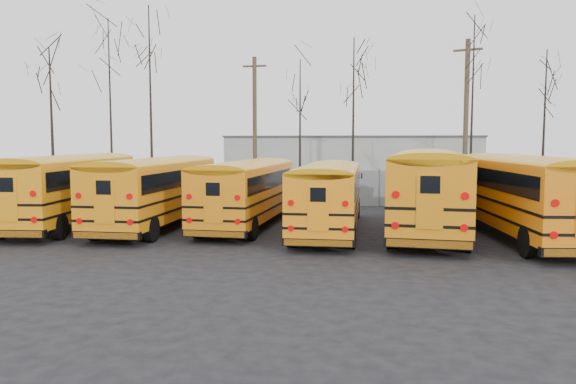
# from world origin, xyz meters

# --- Properties ---
(ground) EXTENTS (120.00, 120.00, 0.00)m
(ground) POSITION_xyz_m (0.00, 0.00, 0.00)
(ground) COLOR black
(ground) RESTS_ON ground
(fence) EXTENTS (40.00, 0.04, 2.00)m
(fence) POSITION_xyz_m (0.00, 12.00, 1.00)
(fence) COLOR gray
(fence) RESTS_ON ground
(distant_building) EXTENTS (22.00, 8.00, 4.00)m
(distant_building) POSITION_xyz_m (2.00, 32.00, 2.00)
(distant_building) COLOR #B8B8B3
(distant_building) RESTS_ON ground
(bus_a) EXTENTS (3.35, 11.26, 3.11)m
(bus_a) POSITION_xyz_m (-9.39, 2.84, 1.82)
(bus_a) COLOR black
(bus_a) RESTS_ON ground
(bus_b) EXTENTS (2.68, 10.79, 3.00)m
(bus_b) POSITION_xyz_m (-5.50, 2.89, 1.76)
(bus_b) COLOR black
(bus_b) RESTS_ON ground
(bus_c) EXTENTS (2.95, 10.36, 2.87)m
(bus_c) POSITION_xyz_m (-1.78, 3.61, 1.68)
(bus_c) COLOR black
(bus_c) RESTS_ON ground
(bus_d) EXTENTS (2.42, 10.12, 2.82)m
(bus_d) POSITION_xyz_m (1.74, 2.34, 1.65)
(bus_d) COLOR black
(bus_d) RESTS_ON ground
(bus_e) EXTENTS (3.93, 12.16, 3.35)m
(bus_e) POSITION_xyz_m (5.67, 3.00, 1.96)
(bus_e) COLOR black
(bus_e) RESTS_ON ground
(bus_f) EXTENTS (3.55, 11.51, 3.17)m
(bus_f) POSITION_xyz_m (9.06, 2.04, 1.86)
(bus_f) COLOR black
(bus_f) RESTS_ON ground
(utility_pole_left) EXTENTS (1.69, 0.30, 9.49)m
(utility_pole_left) POSITION_xyz_m (-4.52, 19.23, 4.87)
(utility_pole_left) COLOR #4A3B29
(utility_pole_left) RESTS_ON ground
(utility_pole_right) EXTENTS (1.68, 0.78, 9.91)m
(utility_pole_right) POSITION_xyz_m (9.37, 16.56, 5.09)
(utility_pole_right) COLOR brown
(utility_pole_right) RESTS_ON ground
(tree_0) EXTENTS (0.26, 0.26, 9.80)m
(tree_0) POSITION_xyz_m (-17.58, 15.47, 4.90)
(tree_0) COLOR black
(tree_0) RESTS_ON ground
(tree_1) EXTENTS (0.26, 0.26, 12.05)m
(tree_1) POSITION_xyz_m (-14.41, 17.58, 6.02)
(tree_1) COLOR black
(tree_1) RESTS_ON ground
(tree_2) EXTENTS (0.26, 0.26, 12.11)m
(tree_2) POSITION_xyz_m (-10.33, 14.64, 6.05)
(tree_2) COLOR black
(tree_2) RESTS_ON ground
(tree_3) EXTENTS (0.26, 0.26, 9.02)m
(tree_3) POSITION_xyz_m (-1.12, 17.48, 4.51)
(tree_3) COLOR black
(tree_3) RESTS_ON ground
(tree_4) EXTENTS (0.26, 0.26, 9.76)m
(tree_4) POSITION_xyz_m (2.45, 14.29, 4.88)
(tree_4) COLOR black
(tree_4) RESTS_ON ground
(tree_5) EXTENTS (0.26, 0.26, 11.12)m
(tree_5) POSITION_xyz_m (9.54, 15.53, 5.56)
(tree_5) COLOR black
(tree_5) RESTS_ON ground
(tree_6) EXTENTS (0.26, 0.26, 9.15)m
(tree_6) POSITION_xyz_m (13.97, 16.41, 4.58)
(tree_6) COLOR black
(tree_6) RESTS_ON ground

